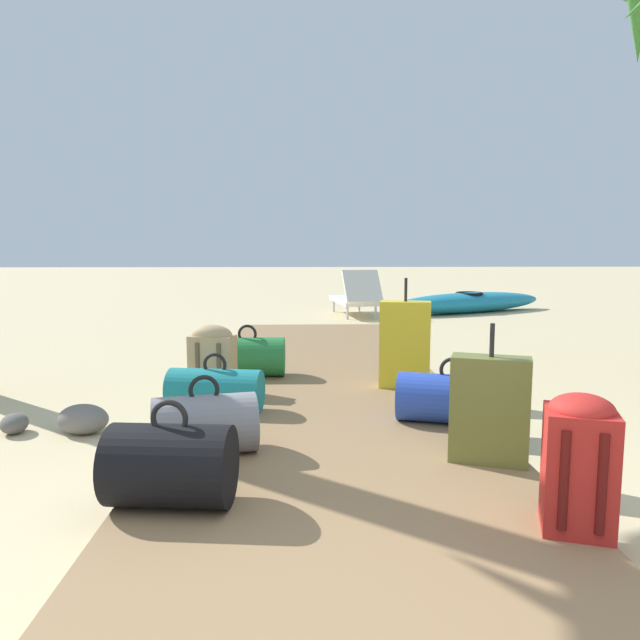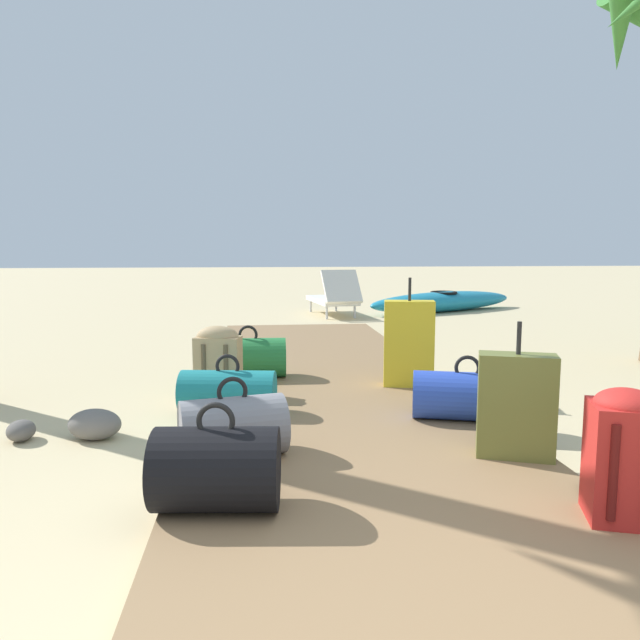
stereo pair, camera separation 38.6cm
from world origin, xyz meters
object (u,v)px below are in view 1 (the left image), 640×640
at_px(duffel_bag_grey, 205,424).
at_px(kayak, 469,302).
at_px(duffel_bag_black, 171,465).
at_px(duffel_bag_blue, 452,399).
at_px(suitcase_yellow, 405,344).
at_px(backpack_tan, 212,357).
at_px(backpack_red, 579,459).
at_px(lounge_chair, 356,297).
at_px(duffel_bag_teal, 215,390).
at_px(suitcase_olive, 490,409).
at_px(duffel_bag_green, 248,357).

height_order(duffel_bag_grey, kayak, duffel_bag_grey).
bearing_deg(duffel_bag_black, duffel_bag_blue, 37.17).
xyz_separation_m(suitcase_yellow, backpack_tan, (-1.50, -0.10, -0.07)).
bearing_deg(kayak, duffel_bag_black, -114.09).
distance_m(backpack_red, kayak, 8.53).
distance_m(duffel_bag_blue, lounge_chair, 6.39).
xyz_separation_m(lounge_chair, kayak, (2.10, 0.49, -0.14)).
xyz_separation_m(duffel_bag_teal, backpack_tan, (-0.10, 0.54, 0.13)).
height_order(suitcase_olive, kayak, suitcase_olive).
relative_size(duffel_bag_black, kayak, 0.17).
bearing_deg(duffel_bag_grey, backpack_tan, 96.80).
bearing_deg(suitcase_olive, duffel_bag_green, 124.65).
bearing_deg(backpack_red, suitcase_olive, 98.80).
xyz_separation_m(duffel_bag_black, backpack_tan, (-0.12, 2.01, 0.09)).
distance_m(backpack_tan, kayak, 7.07).
bearing_deg(backpack_red, duffel_bag_blue, 95.45).
xyz_separation_m(suitcase_olive, duffel_bag_teal, (-1.56, 1.00, -0.13)).
xyz_separation_m(duffel_bag_black, backpack_red, (1.65, -0.27, 0.11)).
height_order(duffel_bag_blue, backpack_tan, backpack_tan).
height_order(duffel_bag_blue, suitcase_olive, suitcase_olive).
bearing_deg(kayak, duffel_bag_teal, -118.84).
bearing_deg(duffel_bag_blue, duffel_bag_teal, 168.15).
bearing_deg(duffel_bag_green, kayak, 57.50).
bearing_deg(duffel_bag_teal, suitcase_yellow, 24.47).
bearing_deg(lounge_chair, backpack_tan, -106.26).
height_order(backpack_red, backpack_tan, backpack_red).
bearing_deg(duffel_bag_blue, suitcase_yellow, 97.87).
relative_size(duffel_bag_green, duffel_bag_black, 1.15).
height_order(duffel_bag_grey, backpack_red, backpack_red).
relative_size(duffel_bag_grey, backpack_tan, 1.17).
distance_m(duffel_bag_green, backpack_red, 3.22).
xyz_separation_m(duffel_bag_grey, duffel_bag_teal, (-0.07, 0.84, -0.02)).
distance_m(duffel_bag_black, duffel_bag_grey, 0.63).
bearing_deg(suitcase_olive, lounge_chair, 90.34).
height_order(duffel_bag_green, backpack_red, backpack_red).
relative_size(duffel_bag_green, backpack_red, 1.17).
relative_size(duffel_bag_teal, backpack_tan, 1.28).
height_order(duffel_bag_black, duffel_bag_teal, duffel_bag_black).
relative_size(duffel_bag_blue, backpack_tan, 1.42).
distance_m(duffel_bag_grey, kayak, 8.21).
height_order(duffel_bag_blue, duffel_bag_grey, duffel_bag_grey).
xyz_separation_m(duffel_bag_green, backpack_red, (1.55, -2.82, 0.12)).
distance_m(duffel_bag_black, kayak, 8.79).
distance_m(duffel_bag_teal, lounge_chair, 6.25).
bearing_deg(suitcase_olive, duffel_bag_teal, 147.34).
bearing_deg(duffel_bag_grey, kayak, 64.39).
distance_m(duffel_bag_grey, lounge_chair, 7.06).
relative_size(duffel_bag_black, lounge_chair, 0.35).
height_order(duffel_bag_teal, backpack_red, backpack_red).
bearing_deg(duffel_bag_black, suitcase_yellow, 56.80).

